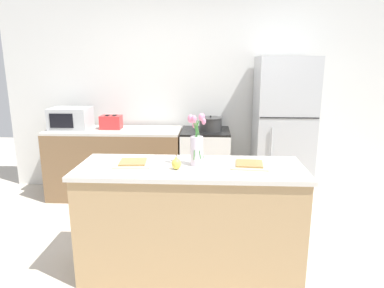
% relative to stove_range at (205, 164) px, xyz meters
% --- Properties ---
extents(ground_plane, '(10.00, 10.00, 0.00)m').
position_rel_stove_range_xyz_m(ground_plane, '(-0.10, -1.60, -0.45)').
color(ground_plane, beige).
extents(back_wall, '(5.20, 0.08, 2.70)m').
position_rel_stove_range_xyz_m(back_wall, '(-0.10, 0.40, 0.90)').
color(back_wall, silver).
rests_on(back_wall, ground_plane).
extents(kitchen_island, '(1.80, 0.66, 0.92)m').
position_rel_stove_range_xyz_m(kitchen_island, '(-0.10, -1.60, 0.01)').
color(kitchen_island, tan).
rests_on(kitchen_island, ground_plane).
extents(back_counter, '(1.68, 0.60, 0.89)m').
position_rel_stove_range_xyz_m(back_counter, '(-1.16, 0.00, 0.00)').
color(back_counter, brown).
rests_on(back_counter, ground_plane).
extents(stove_range, '(0.60, 0.61, 0.89)m').
position_rel_stove_range_xyz_m(stove_range, '(0.00, 0.00, 0.00)').
color(stove_range, silver).
rests_on(stove_range, ground_plane).
extents(refrigerator, '(0.68, 0.67, 1.79)m').
position_rel_stove_range_xyz_m(refrigerator, '(0.95, 0.00, 0.45)').
color(refrigerator, '#B7BABC').
rests_on(refrigerator, ground_plane).
extents(flower_vase, '(0.14, 0.14, 0.43)m').
position_rel_stove_range_xyz_m(flower_vase, '(-0.05, -1.57, 0.64)').
color(flower_vase, silver).
rests_on(flower_vase, kitchen_island).
extents(pear_figurine, '(0.07, 0.07, 0.12)m').
position_rel_stove_range_xyz_m(pear_figurine, '(-0.20, -1.69, 0.52)').
color(pear_figurine, '#E5CC4C').
rests_on(pear_figurine, kitchen_island).
extents(plate_setting_left, '(0.31, 0.31, 0.02)m').
position_rel_stove_range_xyz_m(plate_setting_left, '(-0.57, -1.56, 0.48)').
color(plate_setting_left, beige).
rests_on(plate_setting_left, kitchen_island).
extents(plate_setting_right, '(0.31, 0.31, 0.02)m').
position_rel_stove_range_xyz_m(plate_setting_right, '(0.37, -1.56, 0.48)').
color(plate_setting_right, beige).
rests_on(plate_setting_right, kitchen_island).
extents(toaster, '(0.28, 0.18, 0.17)m').
position_rel_stove_range_xyz_m(toaster, '(-1.20, 0.03, 0.53)').
color(toaster, red).
rests_on(toaster, back_counter).
extents(cooking_pot, '(0.28, 0.28, 0.19)m').
position_rel_stove_range_xyz_m(cooking_pot, '(0.06, -0.04, 0.53)').
color(cooking_pot, '#2D2D2D').
rests_on(cooking_pot, stove_range).
extents(microwave, '(0.48, 0.37, 0.27)m').
position_rel_stove_range_xyz_m(microwave, '(-1.71, -0.00, 0.58)').
color(microwave, '#B7BABC').
rests_on(microwave, back_counter).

